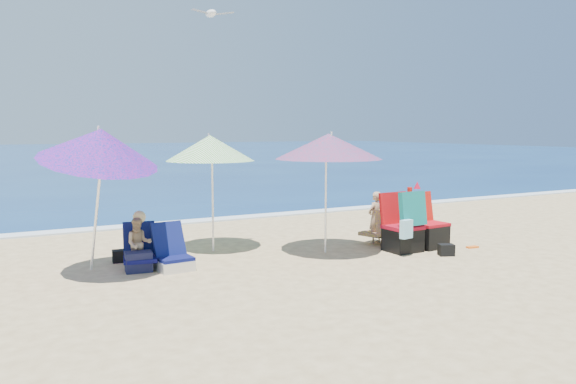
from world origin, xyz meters
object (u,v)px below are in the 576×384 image
furled_umbrella (411,210)px  chair_navy (173,257)px  umbrella_striped (210,148)px  umbrella_blue (100,146)px  camp_chair_right (403,230)px  chair_rainbow (146,256)px  camp_chair_left (428,231)px  person_center (381,219)px  person_left (139,243)px  seagull (211,13)px  umbrella_turquoise (328,146)px

furled_umbrella → chair_navy: (-4.50, 0.28, -0.47)m
umbrella_striped → umbrella_blue: (-2.05, -0.96, 0.09)m
furled_umbrella → chair_navy: size_ratio=1.69×
umbrella_striped → camp_chair_right: 3.74m
chair_rainbow → camp_chair_left: (4.97, -1.02, 0.13)m
umbrella_blue → person_center: (5.07, -0.09, -1.45)m
camp_chair_right → camp_chair_left: bearing=6.5°
person_center → person_left: person_center is taller
chair_rainbow → seagull: 4.22m
umbrella_blue → chair_navy: 2.03m
chair_navy → seagull: size_ratio=0.98×
chair_navy → camp_chair_right: size_ratio=0.65×
person_center → chair_navy: bearing=-179.9°
camp_chair_left → seagull: bearing=157.4°
umbrella_turquoise → person_center: (1.31, 0.19, -1.39)m
umbrella_blue → furled_umbrella: 5.68m
camp_chair_right → person_center: size_ratio=1.09×
umbrella_blue → camp_chair_left: (5.67, -0.72, -1.63)m
camp_chair_left → person_left: camp_chair_left is taller
furled_umbrella → camp_chair_right: size_ratio=1.10×
person_left → chair_rainbow: bearing=45.1°
umbrella_blue → chair_navy: (1.02, -0.10, -1.75)m
camp_chair_left → person_center: size_ratio=1.00×
umbrella_striped → person_center: bearing=-19.1°
camp_chair_left → person_center: (-0.60, 0.63, 0.19)m
chair_navy → person_left: size_ratio=0.79×
umbrella_turquoise → furled_umbrella: bearing=-3.4°
furled_umbrella → person_center: (-0.46, 0.29, -0.18)m
furled_umbrella → person_left: 5.00m
umbrella_striped → person_center: 3.47m
umbrella_blue → chair_rainbow: bearing=23.3°
furled_umbrella → camp_chair_right: (-0.51, -0.41, -0.27)m
chair_navy → chair_rainbow: bearing=128.8°
umbrella_turquoise → camp_chair_right: (1.27, -0.51, -1.48)m
camp_chair_right → person_left: bearing=167.9°
camp_chair_left → furled_umbrella: bearing=113.2°
umbrella_blue → camp_chair_right: size_ratio=2.15×
chair_rainbow → camp_chair_right: bearing=-14.2°
umbrella_turquoise → chair_rainbow: size_ratio=3.59×
umbrella_blue → seagull: 3.11m
umbrella_striped → seagull: size_ratio=2.90×
chair_rainbow → person_left: bearing=-134.9°
umbrella_striped → chair_rainbow: size_ratio=3.28×
furled_umbrella → person_center: bearing=147.3°
camp_chair_right → person_center: 0.71m
seagull → umbrella_striped: bearing=88.4°
umbrella_striped → chair_navy: 2.22m
umbrella_turquoise → seagull: 3.03m
umbrella_striped → furled_umbrella: 3.91m
umbrella_striped → camp_chair_left: 4.27m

